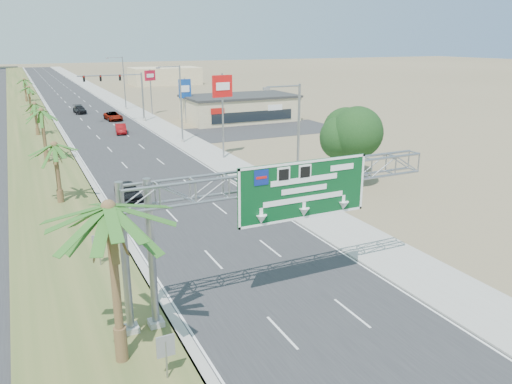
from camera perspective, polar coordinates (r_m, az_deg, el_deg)
The scene contains 27 objects.
road at distance 122.19m, azimuth -20.22°, elevation 9.87°, with size 12.00×300.00×0.02m, color #28282B.
sidewalk_right at distance 123.31m, azimuth -16.25°, elevation 10.31°, with size 4.00×300.00×0.10m, color #9E9B93.
median_grass at distance 121.62m, azimuth -24.95°, elevation 9.33°, with size 7.00×300.00×0.12m, color #405625.
sign_gantry at distance 24.56m, azimuth 1.86°, elevation 0.15°, with size 16.75×1.24×7.50m.
palm_near at distance 20.10m, azimuth -16.50°, elevation -1.85°, with size 5.70×5.70×8.35m.
palm_row_b at distance 43.76m, azimuth -22.06°, elevation 4.89°, with size 3.99×3.99×5.95m.
palm_row_c at distance 59.42m, azimuth -23.36°, elevation 8.42°, with size 3.99×3.99×6.75m.
palm_row_d at distance 77.43m, azimuth -24.01°, elevation 9.13°, with size 3.99×3.99×5.45m.
palm_row_e at distance 96.26m, azimuth -24.58°, elevation 10.75°, with size 3.99×3.99×6.15m.
palm_row_f at distance 121.21m, azimuth -24.99°, elevation 11.53°, with size 3.99×3.99×5.75m.
streetlight_near at distance 39.05m, azimuth 4.57°, elevation 4.45°, with size 3.27×0.44×10.00m.
streetlight_mid at distance 66.32m, azimuth -8.70°, elevation 9.53°, with size 3.27×0.44×10.00m.
streetlight_far at distance 101.11m, azimuth -14.92°, elevation 11.71°, with size 3.27×0.44×10.00m.
signal_mast at distance 85.03m, azimuth -14.19°, elevation 10.95°, with size 10.28×0.71×8.00m.
store_building at distance 84.80m, azimuth -1.86°, elevation 9.49°, with size 18.00×10.00×4.00m, color tan.
oak_near at distance 46.50m, azimuth 10.35°, elevation 6.06°, with size 4.50×4.50×6.80m.
oak_far at distance 51.55m, azimuth 10.43°, elevation 6.32°, with size 3.50×3.50×5.60m.
median_signback_a at distance 21.00m, azimuth -10.27°, elevation -17.28°, with size 0.75×0.08×2.08m.
median_signback_b at distance 31.38m, azimuth -17.53°, elevation -5.75°, with size 0.75×0.08×2.08m.
building_distant_right at distance 156.98m, azimuth -10.38°, elevation 12.92°, with size 20.00×12.00×5.00m, color tan.
car_left_lane at distance 43.86m, azimuth -14.38°, elevation 0.05°, with size 1.79×4.45×1.51m, color black.
car_mid_lane at distance 75.70m, azimuth -15.20°, elevation 6.99°, with size 1.46×4.20×1.38m, color maroon.
car_right_lane at distance 88.61m, azimuth -16.01°, elevation 8.33°, with size 2.32×5.04×1.40m, color gray.
car_far at distance 98.92m, azimuth -19.52°, elevation 8.87°, with size 1.96×4.83×1.40m, color black.
pole_sign_red_near at distance 56.52m, azimuth -3.86°, elevation 11.37°, with size 2.42×0.61×9.60m.
pole_sign_blue at distance 82.56m, azimuth -8.13°, elevation 11.43°, with size 2.01×0.42×7.26m.
pole_sign_red_far at distance 93.17m, azimuth -12.00°, elevation 12.52°, with size 2.13×1.18×8.06m.
Camera 1 is at (-11.95, -10.89, 13.21)m, focal length 35.00 mm.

